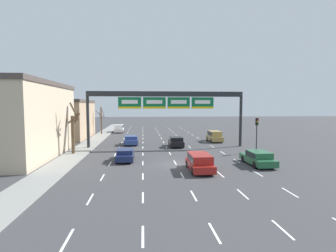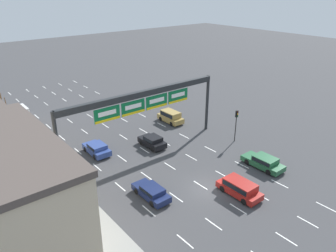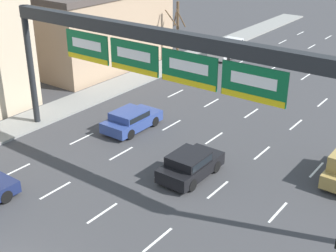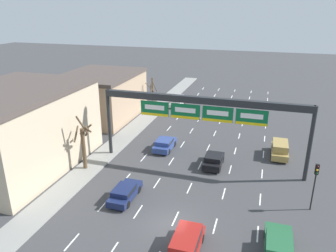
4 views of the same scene
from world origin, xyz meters
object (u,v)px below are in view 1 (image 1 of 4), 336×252
(sign_gantry, at_px, (166,100))
(traffic_light_near_gantry, at_px, (257,128))
(suv_gold, at_px, (215,136))
(car_navy, at_px, (125,154))
(suv_red, at_px, (200,161))
(tree_bare_second, at_px, (101,119))
(tree_bare_closest, at_px, (73,129))
(car_green, at_px, (258,158))
(car_blue, at_px, (131,140))
(car_black, at_px, (176,141))
(suv_white, at_px, (119,128))

(sign_gantry, xyz_separation_m, traffic_light_near_gantry, (10.77, -5.22, -3.51))
(suv_gold, height_order, car_navy, suv_gold)
(suv_red, height_order, tree_bare_second, tree_bare_second)
(tree_bare_closest, bearing_deg, tree_bare_second, 90.19)
(car_green, distance_m, suv_red, 6.47)
(car_green, relative_size, car_blue, 1.18)
(sign_gantry, bearing_deg, traffic_light_near_gantry, -25.88)
(suv_gold, bearing_deg, traffic_light_near_gantry, -76.85)
(tree_bare_second, bearing_deg, suv_gold, -31.43)
(suv_red, xyz_separation_m, tree_bare_closest, (-13.36, 9.17, 2.15))
(suv_red, distance_m, traffic_light_near_gantry, 12.35)
(tree_bare_closest, bearing_deg, suv_red, -34.45)
(sign_gantry, bearing_deg, suv_red, -82.36)
(car_navy, xyz_separation_m, tree_bare_closest, (-6.39, 4.11, 2.33))
(traffic_light_near_gantry, bearing_deg, suv_red, -137.60)
(car_black, bearing_deg, traffic_light_near_gantry, -30.97)
(sign_gantry, height_order, suv_white, sign_gantry)
(sign_gantry, height_order, car_black, sign_gantry)
(car_blue, bearing_deg, car_navy, -90.77)
(suv_gold, height_order, car_black, suv_gold)
(car_navy, height_order, tree_bare_closest, tree_bare_closest)
(suv_red, distance_m, car_blue, 17.85)
(car_navy, xyz_separation_m, tree_bare_second, (-6.46, 25.74, 2.38))
(traffic_light_near_gantry, relative_size, tree_bare_closest, 0.71)
(sign_gantry, distance_m, car_black, 6.04)
(car_green, bearing_deg, suv_red, -164.83)
(suv_gold, xyz_separation_m, suv_red, (-6.54, -18.59, -0.10))
(suv_white, relative_size, car_blue, 1.11)
(sign_gantry, distance_m, car_green, 15.38)
(suv_red, bearing_deg, suv_gold, 70.62)
(sign_gantry, relative_size, suv_gold, 5.07)
(traffic_light_near_gantry, height_order, tree_bare_second, tree_bare_second)
(car_green, xyz_separation_m, suv_white, (-16.50, 33.06, 0.19))
(car_navy, bearing_deg, car_black, 53.00)
(tree_bare_closest, bearing_deg, suv_white, 83.08)
(suv_white, bearing_deg, car_blue, -79.36)
(car_black, bearing_deg, car_green, -61.31)
(sign_gantry, height_order, car_green, sign_gantry)
(car_navy, distance_m, tree_bare_second, 26.64)
(car_green, bearing_deg, car_black, 118.69)
(car_blue, height_order, traffic_light_near_gantry, traffic_light_near_gantry)
(car_green, height_order, tree_bare_closest, tree_bare_closest)
(sign_gantry, distance_m, suv_gold, 11.33)
(car_green, height_order, car_navy, car_green)
(suv_gold, bearing_deg, tree_bare_second, 148.57)
(suv_red, bearing_deg, tree_bare_closest, 145.55)
(suv_red, height_order, car_navy, suv_red)
(suv_white, height_order, car_black, suv_white)
(suv_red, xyz_separation_m, tree_bare_second, (-13.43, 30.80, 2.20))
(car_green, bearing_deg, car_blue, 131.42)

